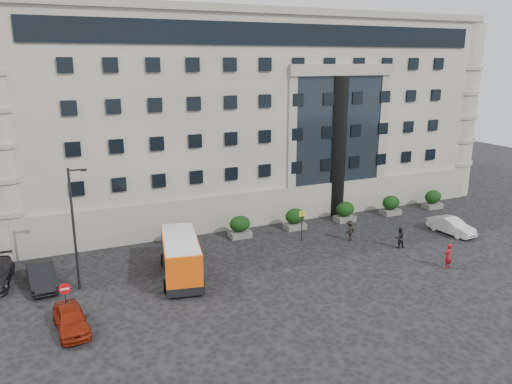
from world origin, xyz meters
The scene contains 21 objects.
ground centered at (0.00, 0.00, 0.00)m, with size 120.00×120.00×0.00m, color black.
civic_building centered at (6.00, 22.00, 9.00)m, with size 44.00×24.00×18.00m, color gray.
entrance_column centered at (12.00, 10.30, 6.50)m, with size 1.80×1.80×13.00m, color black.
hedge_a centered at (-4.00, 7.80, 0.93)m, with size 1.80×1.26×1.84m.
hedge_b centered at (1.20, 7.80, 0.93)m, with size 1.80×1.26×1.84m.
hedge_c centered at (6.40, 7.80, 0.93)m, with size 1.80×1.26×1.84m.
hedge_d centered at (11.60, 7.80, 0.93)m, with size 1.80×1.26×1.84m.
hedge_e centered at (16.80, 7.80, 0.93)m, with size 1.80×1.26×1.84m.
hedge_f centered at (22.00, 7.80, 0.93)m, with size 1.80×1.26×1.84m.
street_lamp centered at (-11.94, 3.00, 4.37)m, with size 1.16×0.18×8.00m.
bus_stop_sign centered at (5.50, 5.00, 1.73)m, with size 0.50×0.08×2.52m.
no_entry_sign centered at (-13.00, -1.04, 1.65)m, with size 0.64×0.16×2.32m.
minibus centered at (-5.46, 2.09, 1.55)m, with size 3.62×7.07×2.82m.
red_truck centered at (-12.09, 15.20, 1.60)m, with size 3.72×6.19×3.12m.
parked_car_a centered at (-12.87, -2.23, 0.68)m, with size 1.60×3.97×1.35m, color maroon.
parked_car_b centered at (-14.18, 4.43, 0.75)m, with size 1.60×4.58×1.51m, color black.
parked_car_d centered at (-13.66, 16.00, 0.77)m, with size 2.55×5.53×1.54m, color black.
white_taxi centered at (17.97, 1.26, 0.69)m, with size 1.46×4.18×1.38m, color silver.
pedestrian_a centered at (12.25, -4.15, 0.91)m, with size 0.66×0.44×1.82m, color maroon.
pedestrian_b centered at (11.73, 0.43, 0.84)m, with size 0.81×0.63×1.68m, color black.
pedestrian_c centered at (9.13, 3.44, 0.84)m, with size 1.09×0.63×1.69m, color black.
Camera 1 is at (-13.64, -28.68, 14.35)m, focal length 35.00 mm.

